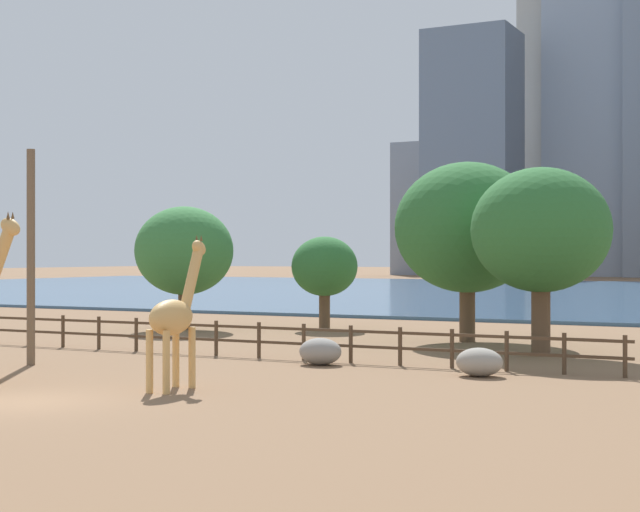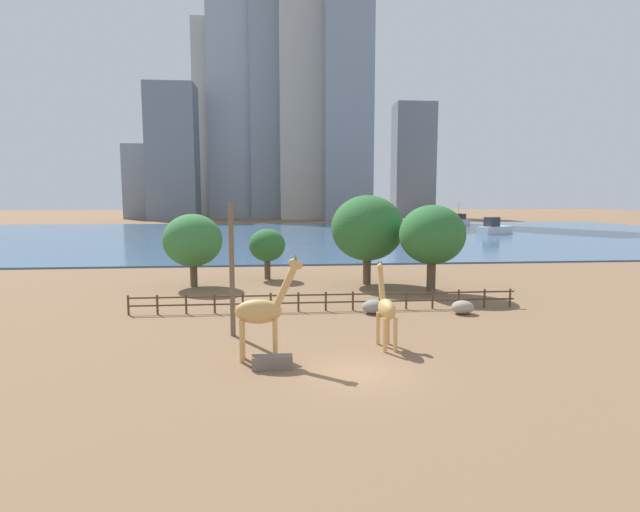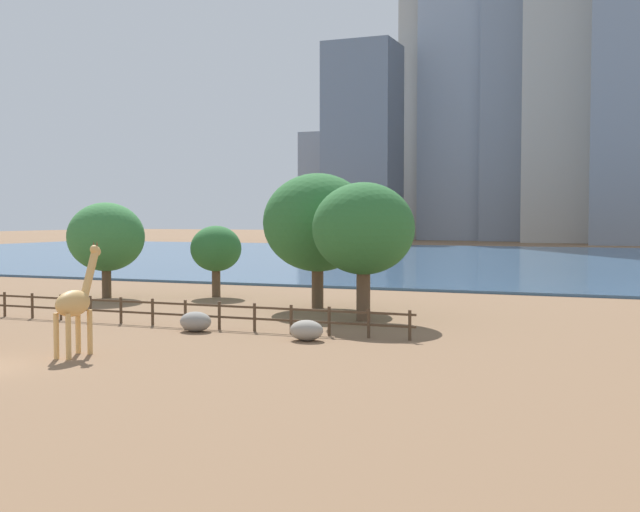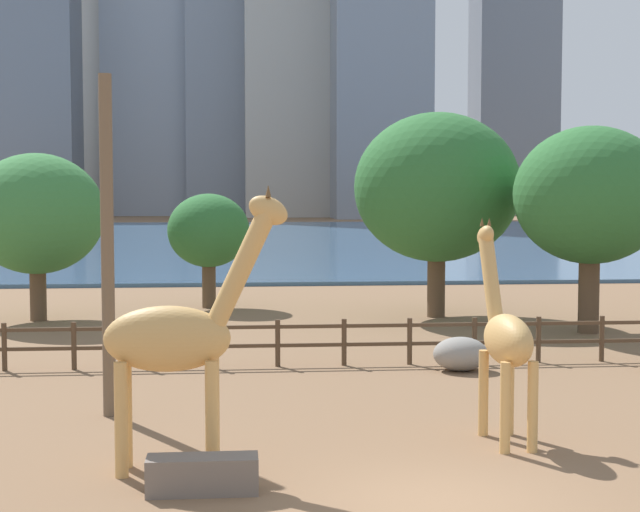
{
  "view_description": "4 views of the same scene",
  "coord_description": "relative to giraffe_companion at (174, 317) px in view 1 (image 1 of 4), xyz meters",
  "views": [
    {
      "loc": [
        17.88,
        -18.75,
        3.71
      ],
      "look_at": [
        -2.12,
        20.9,
        3.7
      ],
      "focal_mm": 55.0,
      "sensor_mm": 36.0,
      "label": 1
    },
    {
      "loc": [
        -3.51,
        -20.7,
        7.63
      ],
      "look_at": [
        0.45,
        22.43,
        2.48
      ],
      "focal_mm": 28.0,
      "sensor_mm": 36.0,
      "label": 2
    },
    {
      "loc": [
        21.87,
        -20.83,
        5.25
      ],
      "look_at": [
        -1.88,
        38.16,
        2.16
      ],
      "focal_mm": 45.0,
      "sensor_mm": 36.0,
      "label": 3
    },
    {
      "loc": [
        -3.12,
        -14.73,
        4.93
      ],
      "look_at": [
        0.94,
        31.77,
        1.66
      ],
      "focal_mm": 55.0,
      "sensor_mm": 36.0,
      "label": 4
    }
  ],
  "objects": [
    {
      "name": "boulder_by_pole",
      "position": [
        0.85,
        7.31,
        -1.57
      ],
      "size": [
        1.49,
        1.22,
        0.92
      ],
      "primitive_type": "ellipsoid",
      "color": "gray",
      "rests_on": "ground"
    },
    {
      "name": "enclosure_fence",
      "position": [
        -2.13,
        8.38,
        -1.27
      ],
      "size": [
        26.12,
        0.14,
        1.3
      ],
      "color": "#4C3826",
      "rests_on": "ground"
    },
    {
      "name": "skyline_block_wide",
      "position": [
        -29.05,
        161.11,
        32.46
      ],
      "size": [
        8.9,
        9.31,
        68.97
      ],
      "primitive_type": "cube",
      "color": "#ADA89E",
      "rests_on": "ground"
    },
    {
      "name": "tree_left_large",
      "position": [
        -6.26,
        21.88,
        1.12
      ],
      "size": [
        3.35,
        3.35,
        4.69
      ],
      "color": "brown",
      "rests_on": "ground"
    },
    {
      "name": "skyline_tower_short",
      "position": [
        -38.4,
        145.41,
        19.78
      ],
      "size": [
        15.52,
        12.56,
        43.6
      ],
      "primitive_type": "cube",
      "color": "slate",
      "rests_on": "ground"
    },
    {
      "name": "utility_pole",
      "position": [
        -7.91,
        2.85,
        1.64
      ],
      "size": [
        0.28,
        0.28,
        7.33
      ],
      "primitive_type": "cylinder",
      "color": "brown",
      "rests_on": "ground"
    },
    {
      "name": "ground_plane",
      "position": [
        -2.08,
        76.38,
        -2.03
      ],
      "size": [
        400.0,
        400.0,
        0.0
      ],
      "primitive_type": "plane",
      "color": "brown"
    },
    {
      "name": "skyline_tower_far",
      "position": [
        -49.97,
        160.38,
        10.78
      ],
      "size": [
        14.62,
        15.61,
        25.61
      ],
      "primitive_type": "cube",
      "color": "gray",
      "rests_on": "ground"
    },
    {
      "name": "giraffe_companion",
      "position": [
        0.0,
        0.0,
        0.0
      ],
      "size": [
        0.86,
        2.81,
        4.32
      ],
      "rotation": [
        0.0,
        0.0,
        1.62
      ],
      "color": "tan",
      "rests_on": "ground"
    },
    {
      "name": "tree_center_broad",
      "position": [
        6.77,
        13.76,
        2.62
      ],
      "size": [
        5.17,
        5.17,
        7.01
      ],
      "color": "brown",
      "rests_on": "ground"
    },
    {
      "name": "tree_left_small",
      "position": [
        -12.47,
        18.5,
        1.92
      ],
      "size": [
        4.95,
        4.95,
        6.2
      ],
      "color": "brown",
      "rests_on": "ground"
    },
    {
      "name": "tree_right_tall",
      "position": [
        2.45,
        18.25,
        2.9
      ],
      "size": [
        6.28,
        6.28,
        7.77
      ],
      "color": "brown",
      "rests_on": "ground"
    },
    {
      "name": "boulder_near_fence",
      "position": [
        6.64,
        6.68,
        -1.58
      ],
      "size": [
        1.45,
        1.18,
        0.88
      ],
      "primitive_type": "ellipsoid",
      "color": "gray",
      "rests_on": "ground"
    },
    {
      "name": "harbor_water",
      "position": [
        -2.08,
        73.38,
        -1.93
      ],
      "size": [
        180.0,
        86.0,
        0.2
      ],
      "primitive_type": "cube",
      "color": "#3D6084",
      "rests_on": "ground"
    }
  ]
}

